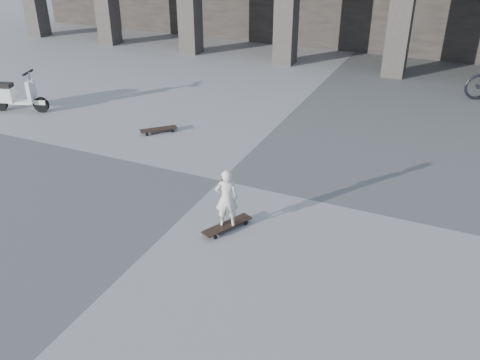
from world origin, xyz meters
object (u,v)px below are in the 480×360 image
at_px(longboard, 227,225).
at_px(scooter, 9,95).
at_px(skateboard_spare, 159,129).
at_px(child, 227,198).

relative_size(longboard, scooter, 0.62).
distance_m(skateboard_spare, scooter, 4.23).
bearing_deg(child, scooter, -44.92).
xyz_separation_m(skateboard_spare, scooter, (-4.21, -0.30, 0.34)).
bearing_deg(child, skateboard_spare, -68.14).
height_order(longboard, skateboard_spare, skateboard_spare).
distance_m(longboard, scooter, 7.87).
bearing_deg(child, longboard, 38.60).
xyz_separation_m(skateboard_spare, child, (3.18, -3.00, 0.49)).
relative_size(child, scooter, 0.67).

